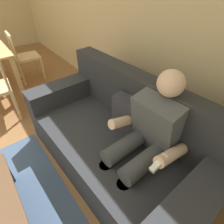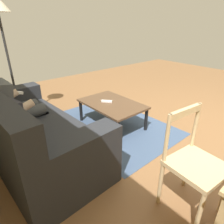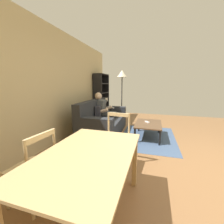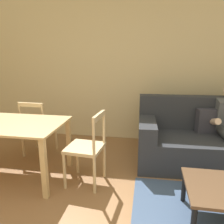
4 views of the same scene
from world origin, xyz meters
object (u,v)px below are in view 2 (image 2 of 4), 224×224
object	(u,v)px
tv_remote	(107,101)
coffee_table	(112,106)
person_lounging	(12,107)
dining_chair_facing_couch	(194,164)
couch	(29,135)

from	to	relation	value
tv_remote	coffee_table	bearing A→B (deg)	74.82
person_lounging	coffee_table	xyz separation A→B (m)	(-0.31, -1.34, -0.26)
coffee_table	tv_remote	distance (m)	0.11
person_lounging	dining_chair_facing_couch	xyz separation A→B (m)	(-1.91, -0.87, -0.14)
couch	tv_remote	size ratio (longest dim) A/B	11.93
dining_chair_facing_couch	person_lounging	bearing A→B (deg)	24.42
coffee_table	dining_chair_facing_couch	distance (m)	1.67
tv_remote	dining_chair_facing_couch	distance (m)	1.74
person_lounging	couch	bearing A→B (deg)	-173.15
couch	tv_remote	distance (m)	1.27
tv_remote	dining_chair_facing_couch	world-z (taller)	dining_chair_facing_couch
couch	coffee_table	bearing A→B (deg)	-89.06
person_lounging	tv_remote	bearing A→B (deg)	-99.63
tv_remote	dining_chair_facing_couch	bearing A→B (deg)	37.38
person_lounging	tv_remote	world-z (taller)	person_lounging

